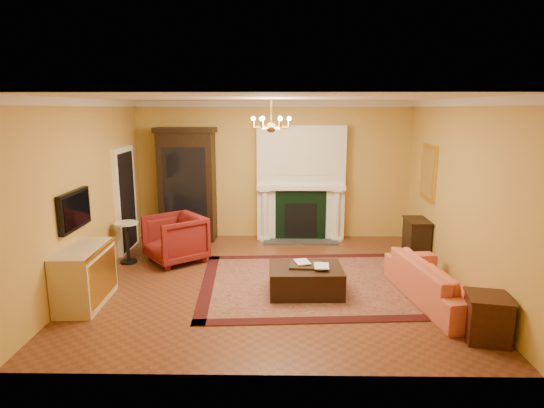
{
  "coord_description": "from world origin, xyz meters",
  "views": [
    {
      "loc": [
        0.12,
        -7.2,
        2.85
      ],
      "look_at": [
        0.01,
        0.3,
        1.26
      ],
      "focal_mm": 30.0,
      "sensor_mm": 36.0,
      "label": 1
    }
  ],
  "objects_px": {
    "commode": "(85,276)",
    "end_table": "(487,319)",
    "china_cabinet": "(187,187)",
    "wingback_armchair": "(175,237)",
    "leather_ottoman": "(306,280)",
    "coral_sofa": "(439,275)",
    "pedestal_table": "(127,239)",
    "console_table": "(416,239)"
  },
  "relations": [
    {
      "from": "china_cabinet",
      "to": "commode",
      "type": "relative_size",
      "value": 2.03
    },
    {
      "from": "wingback_armchair",
      "to": "leather_ottoman",
      "type": "relative_size",
      "value": 0.87
    },
    {
      "from": "china_cabinet",
      "to": "pedestal_table",
      "type": "distance_m",
      "value": 1.94
    },
    {
      "from": "wingback_armchair",
      "to": "commode",
      "type": "xyz_separation_m",
      "value": [
        -0.91,
        -1.9,
        -0.06
      ]
    },
    {
      "from": "china_cabinet",
      "to": "end_table",
      "type": "relative_size",
      "value": 4.17
    },
    {
      "from": "pedestal_table",
      "to": "wingback_armchair",
      "type": "bearing_deg",
      "value": 5.44
    },
    {
      "from": "coral_sofa",
      "to": "leather_ottoman",
      "type": "bearing_deg",
      "value": 72.95
    },
    {
      "from": "wingback_armchair",
      "to": "coral_sofa",
      "type": "height_order",
      "value": "wingback_armchair"
    },
    {
      "from": "china_cabinet",
      "to": "console_table",
      "type": "distance_m",
      "value": 4.87
    },
    {
      "from": "wingback_armchair",
      "to": "console_table",
      "type": "height_order",
      "value": "wingback_armchair"
    },
    {
      "from": "pedestal_table",
      "to": "coral_sofa",
      "type": "distance_m",
      "value": 5.48
    },
    {
      "from": "coral_sofa",
      "to": "pedestal_table",
      "type": "bearing_deg",
      "value": 63.19
    },
    {
      "from": "console_table",
      "to": "china_cabinet",
      "type": "bearing_deg",
      "value": 166.14
    },
    {
      "from": "end_table",
      "to": "leather_ottoman",
      "type": "height_order",
      "value": "end_table"
    },
    {
      "from": "coral_sofa",
      "to": "console_table",
      "type": "xyz_separation_m",
      "value": [
        0.27,
        2.06,
        -0.05
      ]
    },
    {
      "from": "pedestal_table",
      "to": "console_table",
      "type": "relative_size",
      "value": 1.07
    },
    {
      "from": "coral_sofa",
      "to": "leather_ottoman",
      "type": "height_order",
      "value": "coral_sofa"
    },
    {
      "from": "console_table",
      "to": "pedestal_table",
      "type": "bearing_deg",
      "value": -175.19
    },
    {
      "from": "commode",
      "to": "end_table",
      "type": "xyz_separation_m",
      "value": [
        5.45,
        -1.01,
        -0.15
      ]
    },
    {
      "from": "china_cabinet",
      "to": "leather_ottoman",
      "type": "bearing_deg",
      "value": -49.28
    },
    {
      "from": "china_cabinet",
      "to": "coral_sofa",
      "type": "relative_size",
      "value": 1.09
    },
    {
      "from": "coral_sofa",
      "to": "end_table",
      "type": "relative_size",
      "value": 3.83
    },
    {
      "from": "wingback_armchair",
      "to": "coral_sofa",
      "type": "distance_m",
      "value": 4.68
    },
    {
      "from": "pedestal_table",
      "to": "console_table",
      "type": "distance_m",
      "value": 5.49
    },
    {
      "from": "coral_sofa",
      "to": "commode",
      "type": "bearing_deg",
      "value": 82.58
    },
    {
      "from": "china_cabinet",
      "to": "wingback_armchair",
      "type": "bearing_deg",
      "value": -86.47
    },
    {
      "from": "end_table",
      "to": "leather_ottoman",
      "type": "bearing_deg",
      "value": 146.62
    },
    {
      "from": "china_cabinet",
      "to": "commode",
      "type": "bearing_deg",
      "value": -102.31
    },
    {
      "from": "pedestal_table",
      "to": "coral_sofa",
      "type": "height_order",
      "value": "coral_sofa"
    },
    {
      "from": "china_cabinet",
      "to": "pedestal_table",
      "type": "relative_size",
      "value": 3.0
    },
    {
      "from": "china_cabinet",
      "to": "coral_sofa",
      "type": "xyz_separation_m",
      "value": [
        4.37,
        -3.28,
        -0.75
      ]
    },
    {
      "from": "commode",
      "to": "end_table",
      "type": "bearing_deg",
      "value": -11.98
    },
    {
      "from": "china_cabinet",
      "to": "console_table",
      "type": "height_order",
      "value": "china_cabinet"
    },
    {
      "from": "commode",
      "to": "end_table",
      "type": "distance_m",
      "value": 5.55
    },
    {
      "from": "end_table",
      "to": "leather_ottoman",
      "type": "distance_m",
      "value": 2.6
    },
    {
      "from": "console_table",
      "to": "leather_ottoman",
      "type": "bearing_deg",
      "value": -140.61
    },
    {
      "from": "commode",
      "to": "console_table",
      "type": "relative_size",
      "value": 1.57
    },
    {
      "from": "end_table",
      "to": "leather_ottoman",
      "type": "xyz_separation_m",
      "value": [
        -2.17,
        1.43,
        -0.06
      ]
    },
    {
      "from": "console_table",
      "to": "end_table",
      "type": "bearing_deg",
      "value": -90.24
    },
    {
      "from": "commode",
      "to": "leather_ottoman",
      "type": "bearing_deg",
      "value": 5.84
    },
    {
      "from": "china_cabinet",
      "to": "wingback_armchair",
      "type": "relative_size",
      "value": 2.39
    },
    {
      "from": "china_cabinet",
      "to": "commode",
      "type": "distance_m",
      "value": 3.6
    }
  ]
}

